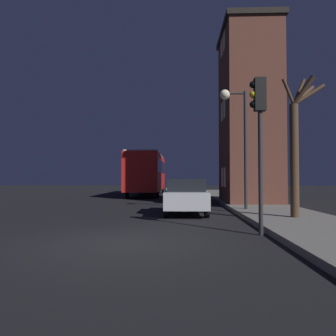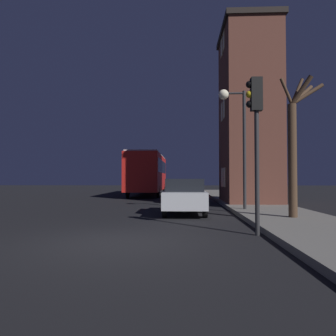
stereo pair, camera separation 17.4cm
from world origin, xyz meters
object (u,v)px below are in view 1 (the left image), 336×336
at_px(streetlamp, 236,122).
at_px(car_near_lane, 186,196).
at_px(car_mid_lane, 182,190).
at_px(bare_tree, 296,146).
at_px(bus, 147,171).
at_px(traffic_light, 259,122).

xyz_separation_m(streetlamp, car_near_lane, (-2.22, -0.56, -3.22)).
bearing_deg(car_mid_lane, bare_tree, -68.89).
bearing_deg(bare_tree, car_near_lane, 147.79).
distance_m(streetlamp, bus, 15.70).
height_order(traffic_light, bare_tree, bare_tree).
bearing_deg(car_mid_lane, bus, 112.27).
height_order(streetlamp, traffic_light, streetlamp).
height_order(bus, car_mid_lane, bus).
relative_size(streetlamp, traffic_light, 1.25).
distance_m(traffic_light, car_near_lane, 5.88).
bearing_deg(car_mid_lane, car_near_lane, -89.11).
relative_size(bus, car_near_lane, 2.91).
bearing_deg(streetlamp, traffic_light, -93.45).
height_order(streetlamp, bus, streetlamp).
relative_size(car_near_lane, car_mid_lane, 0.88).
height_order(traffic_light, bus, traffic_light).
height_order(streetlamp, car_mid_lane, streetlamp).
bearing_deg(bare_tree, streetlamp, 118.23).
bearing_deg(bus, traffic_light, -76.06).
bearing_deg(streetlamp, bare_tree, -61.77).
height_order(traffic_light, car_near_lane, traffic_light).
height_order(bare_tree, car_mid_lane, bare_tree).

